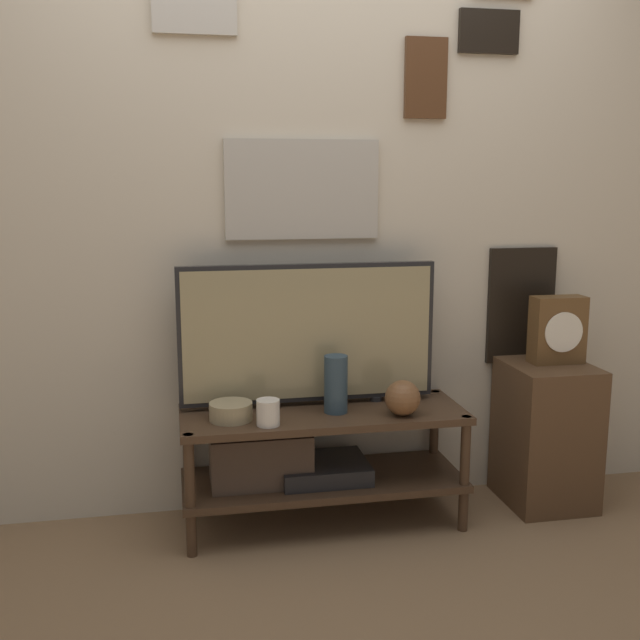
{
  "coord_description": "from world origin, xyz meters",
  "views": [
    {
      "loc": [
        -0.57,
        -2.59,
        1.4
      ],
      "look_at": [
        -0.01,
        0.25,
        0.86
      ],
      "focal_mm": 42.0,
      "sensor_mm": 36.0,
      "label": 1
    }
  ],
  "objects_px": {
    "vase_tall_ceramic": "(336,384)",
    "candle_jar": "(268,413)",
    "television": "(308,333)",
    "vase_wide_bowl": "(231,411)",
    "vase_round_glass": "(403,398)",
    "mantel_clock": "(558,330)"
  },
  "relations": [
    {
      "from": "vase_round_glass",
      "to": "mantel_clock",
      "type": "relative_size",
      "value": 0.49
    },
    {
      "from": "vase_tall_ceramic",
      "to": "mantel_clock",
      "type": "xyz_separation_m",
      "value": [
        0.99,
        0.07,
        0.17
      ]
    },
    {
      "from": "television",
      "to": "vase_round_glass",
      "type": "bearing_deg",
      "value": -31.29
    },
    {
      "from": "candle_jar",
      "to": "vase_tall_ceramic",
      "type": "bearing_deg",
      "value": 20.84
    },
    {
      "from": "television",
      "to": "vase_tall_ceramic",
      "type": "distance_m",
      "value": 0.24
    },
    {
      "from": "television",
      "to": "vase_wide_bowl",
      "type": "distance_m",
      "value": 0.45
    },
    {
      "from": "vase_wide_bowl",
      "to": "vase_tall_ceramic",
      "type": "height_order",
      "value": "vase_tall_ceramic"
    },
    {
      "from": "television",
      "to": "vase_wide_bowl",
      "type": "xyz_separation_m",
      "value": [
        -0.33,
        -0.13,
        -0.27
      ]
    },
    {
      "from": "mantel_clock",
      "to": "television",
      "type": "bearing_deg",
      "value": 177.28
    },
    {
      "from": "candle_jar",
      "to": "vase_wide_bowl",
      "type": "bearing_deg",
      "value": 145.52
    },
    {
      "from": "television",
      "to": "mantel_clock",
      "type": "height_order",
      "value": "television"
    },
    {
      "from": "vase_tall_ceramic",
      "to": "candle_jar",
      "type": "height_order",
      "value": "vase_tall_ceramic"
    },
    {
      "from": "vase_wide_bowl",
      "to": "mantel_clock",
      "type": "distance_m",
      "value": 1.43
    },
    {
      "from": "mantel_clock",
      "to": "vase_wide_bowl",
      "type": "bearing_deg",
      "value": -176.6
    },
    {
      "from": "vase_wide_bowl",
      "to": "mantel_clock",
      "type": "xyz_separation_m",
      "value": [
        1.41,
        0.08,
        0.25
      ]
    },
    {
      "from": "vase_round_glass",
      "to": "candle_jar",
      "type": "xyz_separation_m",
      "value": [
        -0.54,
        -0.02,
        -0.02
      ]
    },
    {
      "from": "vase_round_glass",
      "to": "candle_jar",
      "type": "distance_m",
      "value": 0.54
    },
    {
      "from": "mantel_clock",
      "to": "vase_tall_ceramic",
      "type": "bearing_deg",
      "value": -176.16
    },
    {
      "from": "vase_round_glass",
      "to": "mantel_clock",
      "type": "xyz_separation_m",
      "value": [
        0.74,
        0.16,
        0.21
      ]
    },
    {
      "from": "vase_wide_bowl",
      "to": "vase_round_glass",
      "type": "relative_size",
      "value": 1.19
    },
    {
      "from": "vase_wide_bowl",
      "to": "vase_round_glass",
      "type": "bearing_deg",
      "value": -6.16
    },
    {
      "from": "vase_wide_bowl",
      "to": "mantel_clock",
      "type": "height_order",
      "value": "mantel_clock"
    }
  ]
}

